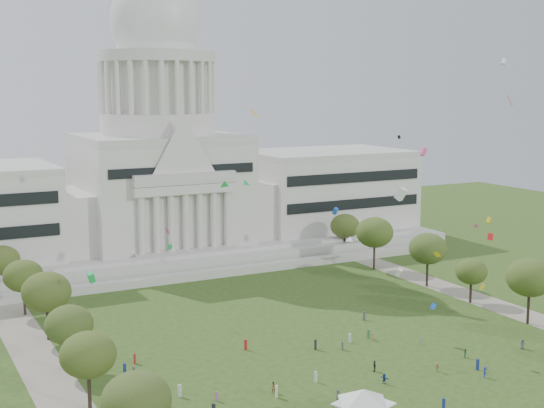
{
  "coord_description": "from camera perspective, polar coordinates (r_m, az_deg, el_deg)",
  "views": [
    {
      "loc": [
        -70.36,
        -89.76,
        47.45
      ],
      "look_at": [
        0.0,
        45.0,
        24.0
      ],
      "focal_mm": 50.0,
      "sensor_mm": 36.0,
      "label": 1
    }
  ],
  "objects": [
    {
      "name": "ground",
      "position": [
        123.53,
        10.0,
        -13.96
      ],
      "size": [
        400.0,
        400.0,
        0.0
      ],
      "primitive_type": "plane",
      "color": "#304B18",
      "rests_on": "ground"
    },
    {
      "name": "capitol",
      "position": [
        216.65,
        -8.43,
        2.01
      ],
      "size": [
        160.0,
        64.5,
        91.3
      ],
      "color": "beige",
      "rests_on": "ground"
    },
    {
      "name": "path_left",
      "position": [
        130.74,
        -16.22,
        -12.87
      ],
      "size": [
        8.0,
        160.0,
        0.04
      ],
      "primitive_type": "cube",
      "color": "gray",
      "rests_on": "ground"
    },
    {
      "name": "path_right",
      "position": [
        174.94,
        16.57,
        -7.34
      ],
      "size": [
        8.0,
        160.0,
        0.04
      ],
      "primitive_type": "cube",
      "color": "gray",
      "rests_on": "ground"
    },
    {
      "name": "row_tree_l_1",
      "position": [
        98.53,
        -10.18,
        -14.38
      ],
      "size": [
        8.86,
        8.86,
        12.59
      ],
      "color": "black",
      "rests_on": "ground"
    },
    {
      "name": "row_tree_l_2",
      "position": [
        116.71,
        -13.69,
        -10.98
      ],
      "size": [
        8.42,
        8.42,
        11.97
      ],
      "color": "black",
      "rests_on": "ground"
    },
    {
      "name": "row_tree_r_2",
      "position": [
        161.36,
        18.85,
        -5.26
      ],
      "size": [
        9.55,
        9.55,
        13.58
      ],
      "color": "black",
      "rests_on": "ground"
    },
    {
      "name": "row_tree_l_3",
      "position": [
        132.39,
        -15.04,
        -8.78
      ],
      "size": [
        8.12,
        8.12,
        11.55
      ],
      "color": "black",
      "rests_on": "ground"
    },
    {
      "name": "row_tree_r_3",
      "position": [
        173.89,
        14.79,
        -4.95
      ],
      "size": [
        7.01,
        7.01,
        9.98
      ],
      "color": "black",
      "rests_on": "ground"
    },
    {
      "name": "row_tree_l_4",
      "position": [
        149.51,
        -16.62,
        -6.35
      ],
      "size": [
        9.29,
        9.29,
        13.21
      ],
      "color": "black",
      "rests_on": "ground"
    },
    {
      "name": "row_tree_r_4",
      "position": [
        185.08,
        11.66,
        -3.31
      ],
      "size": [
        9.19,
        9.19,
        13.06
      ],
      "color": "black",
      "rests_on": "ground"
    },
    {
      "name": "row_tree_l_5",
      "position": [
        167.34,
        -18.22,
        -5.17
      ],
      "size": [
        8.33,
        8.33,
        11.85
      ],
      "color": "black",
      "rests_on": "ground"
    },
    {
      "name": "row_tree_r_5",
      "position": [
        199.89,
        7.74,
        -2.13
      ],
      "size": [
        9.82,
        9.82,
        13.96
      ],
      "color": "black",
      "rests_on": "ground"
    },
    {
      "name": "row_tree_l_6",
      "position": [
        184.64,
        -19.66,
        -4.0
      ],
      "size": [
        8.19,
        8.19,
        11.64
      ],
      "color": "black",
      "rests_on": "ground"
    },
    {
      "name": "row_tree_r_6",
      "position": [
        216.09,
        5.52,
        -1.66
      ],
      "size": [
        8.42,
        8.42,
        11.97
      ],
      "color": "black",
      "rests_on": "ground"
    },
    {
      "name": "event_tent",
      "position": [
        111.63,
        6.92,
        -14.17
      ],
      "size": [
        11.9,
        11.9,
        5.23
      ],
      "color": "#4C4C4C",
      "rests_on": "ground"
    },
    {
      "name": "person_0",
      "position": [
        148.24,
        18.34,
        -9.99
      ],
      "size": [
        1.07,
        0.96,
        1.83
      ],
      "primitive_type": "imported",
      "rotation": [
        0.0,
        0.0,
        5.73
      ],
      "color": "#4C4C51",
      "rests_on": "ground"
    },
    {
      "name": "person_2",
      "position": [
        141.09,
        14.38,
        -10.82
      ],
      "size": [
        0.87,
        0.91,
        1.61
      ],
      "primitive_type": "imported",
      "rotation": [
        0.0,
        0.0,
        0.87
      ],
      "color": "#33723F",
      "rests_on": "ground"
    },
    {
      "name": "person_3",
      "position": [
        133.19,
        12.33,
        -11.91
      ],
      "size": [
        0.87,
        1.24,
        1.73
      ],
      "primitive_type": "imported",
      "rotation": [
        0.0,
        0.0,
        5.0
      ],
      "color": "olive",
      "rests_on": "ground"
    },
    {
      "name": "person_4",
      "position": [
        131.6,
        7.73,
        -12.0
      ],
      "size": [
        0.94,
        1.26,
        1.92
      ],
      "primitive_type": "imported",
      "rotation": [
        0.0,
        0.0,
        4.39
      ],
      "color": "#26262B",
      "rests_on": "ground"
    },
    {
      "name": "person_5",
      "position": [
        126.81,
        8.45,
        -12.89
      ],
      "size": [
        1.15,
        1.7,
        1.71
      ],
      "primitive_type": "imported",
      "rotation": [
        0.0,
        0.0,
        1.93
      ],
      "color": "navy",
      "rests_on": "ground"
    },
    {
      "name": "person_8",
      "position": [
        122.1,
        0.07,
        -13.62
      ],
      "size": [
        0.96,
        0.62,
        1.9
      ],
      "primitive_type": "imported",
      "rotation": [
        0.0,
        0.0,
        3.08
      ],
      "color": "olive",
      "rests_on": "ground"
    },
    {
      "name": "person_9",
      "position": [
        132.66,
        15.75,
        -12.1
      ],
      "size": [
        1.03,
        1.35,
        1.87
      ],
      "primitive_type": "imported",
      "rotation": [
        0.0,
        0.0,
        1.18
      ],
      "color": "navy",
      "rests_on": "ground"
    },
    {
      "name": "person_10",
      "position": [
        146.32,
        11.17,
        -10.01
      ],
      "size": [
        0.76,
        1.01,
        1.53
      ],
      "primitive_type": "imported",
      "rotation": [
        0.0,
        0.0,
        1.9
      ],
      "color": "silver",
      "rests_on": "ground"
    },
    {
      "name": "distant_crowd",
      "position": [
        126.52,
        0.8,
        -12.82
      ],
      "size": [
        59.86,
        41.95,
        1.95
      ],
      "color": "#994C8C",
      "rests_on": "ground"
    },
    {
      "name": "kite_swarm",
      "position": [
        127.22,
        7.46,
        -0.93
      ],
      "size": [
        94.12,
        98.29,
        66.27
      ],
      "color": "black",
      "rests_on": "ground"
    }
  ]
}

